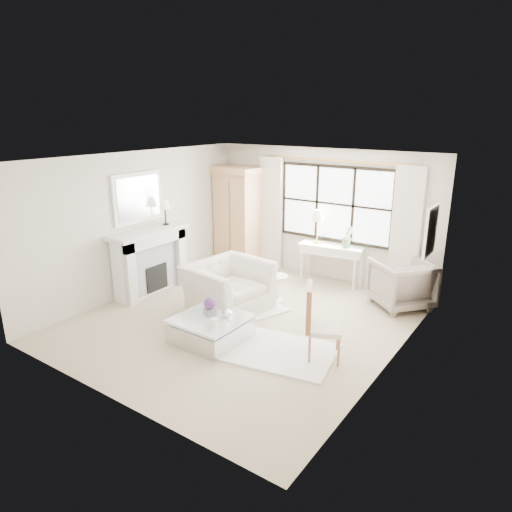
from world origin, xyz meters
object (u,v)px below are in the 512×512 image
object	(u,v)px
club_armchair	(228,287)
coffee_table	(211,329)
console_table	(331,264)
armoire	(238,215)

from	to	relation	value
club_armchair	coffee_table	xyz separation A→B (m)	(0.47, -1.03, -0.25)
console_table	coffee_table	world-z (taller)	console_table
console_table	club_armchair	bearing A→B (deg)	-117.88
armoire	console_table	xyz separation A→B (m)	(2.32, 0.08, -0.74)
console_table	coffee_table	xyz separation A→B (m)	(-0.39, -3.36, -0.22)
armoire	club_armchair	world-z (taller)	armoire
console_table	club_armchair	distance (m)	2.49
coffee_table	club_armchair	bearing A→B (deg)	115.12
console_table	coffee_table	bearing A→B (deg)	-104.34
armoire	console_table	distance (m)	2.44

